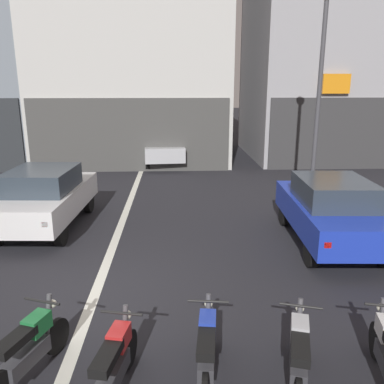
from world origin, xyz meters
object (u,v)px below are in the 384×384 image
object	(u,v)px
car_blue_parked_kerbside	(330,209)
motorcycle_red_row_left_mid	(115,364)
street_lamp	(320,77)
motorcycle_green_row_leftmost	(29,348)
motorcycle_silver_row_right_mid	(299,354)
motorcycle_blue_row_centre	(207,349)
car_silver_down_street	(163,146)
car_white_crossing_near	(45,196)

from	to	relation	value
car_blue_parked_kerbside	motorcycle_red_row_left_mid	size ratio (longest dim) A/B	2.54
street_lamp	motorcycle_green_row_leftmost	xyz separation A→B (m)	(-6.43, -7.99, -3.52)
motorcycle_red_row_left_mid	motorcycle_silver_row_right_mid	distance (m)	2.31
motorcycle_blue_row_centre	street_lamp	bearing A→B (deg)	63.04
motorcycle_red_row_left_mid	motorcycle_silver_row_right_mid	size ratio (longest dim) A/B	1.02
motorcycle_red_row_left_mid	motorcycle_blue_row_centre	distance (m)	1.17
car_blue_parked_kerbside	motorcycle_red_row_left_mid	distance (m)	6.50
car_silver_down_street	motorcycle_red_row_left_mid	xyz separation A→B (m)	(-0.20, -14.90, -0.43)
car_blue_parked_kerbside	motorcycle_silver_row_right_mid	bearing A→B (deg)	-115.05
car_blue_parked_kerbside	motorcycle_green_row_leftmost	world-z (taller)	car_blue_parked_kerbside
car_white_crossing_near	motorcycle_red_row_left_mid	world-z (taller)	car_white_crossing_near
car_silver_down_street	motorcycle_blue_row_centre	xyz separation A→B (m)	(0.95, -14.67, -0.43)
car_silver_down_street	car_white_crossing_near	bearing A→B (deg)	-108.43
car_white_crossing_near	car_silver_down_street	bearing A→B (deg)	71.57
motorcycle_red_row_left_mid	motorcycle_blue_row_centre	size ratio (longest dim) A/B	0.99
motorcycle_green_row_leftmost	car_white_crossing_near	bearing A→B (deg)	104.86
street_lamp	motorcycle_silver_row_right_mid	size ratio (longest dim) A/B	4.00
motorcycle_blue_row_centre	car_silver_down_street	bearing A→B (deg)	93.70
car_white_crossing_near	motorcycle_green_row_leftmost	size ratio (longest dim) A/B	2.62
motorcycle_red_row_left_mid	motorcycle_blue_row_centre	xyz separation A→B (m)	(1.15, 0.23, 0.00)
car_white_crossing_near	car_silver_down_street	distance (m)	9.18
car_white_crossing_near	street_lamp	distance (m)	8.82
car_blue_parked_kerbside	motorcycle_silver_row_right_mid	size ratio (longest dim) A/B	2.58
car_blue_parked_kerbside	car_silver_down_street	world-z (taller)	same
motorcycle_green_row_leftmost	street_lamp	bearing A→B (deg)	51.19
motorcycle_silver_row_right_mid	motorcycle_red_row_left_mid	bearing A→B (deg)	-178.24
motorcycle_green_row_leftmost	motorcycle_red_row_left_mid	bearing A→B (deg)	-16.74
motorcycle_blue_row_centre	motorcycle_red_row_left_mid	bearing A→B (deg)	-168.80
motorcycle_red_row_left_mid	motorcycle_blue_row_centre	bearing A→B (deg)	11.20
motorcycle_blue_row_centre	car_white_crossing_near	bearing A→B (deg)	122.88
car_blue_parked_kerbside	street_lamp	world-z (taller)	street_lamp
motorcycle_red_row_left_mid	motorcycle_silver_row_right_mid	world-z (taller)	same
car_white_crossing_near	motorcycle_red_row_left_mid	size ratio (longest dim) A/B	2.54
motorcycle_green_row_leftmost	motorcycle_blue_row_centre	world-z (taller)	same
motorcycle_green_row_leftmost	motorcycle_silver_row_right_mid	distance (m)	3.47
street_lamp	car_white_crossing_near	bearing A→B (deg)	-164.91
car_silver_down_street	street_lamp	distance (m)	8.85
car_blue_parked_kerbside	car_white_crossing_near	bearing A→B (deg)	168.31
street_lamp	motorcycle_blue_row_centre	world-z (taller)	street_lamp
car_blue_parked_kerbside	street_lamp	xyz separation A→B (m)	(0.80, 3.64, 3.09)
motorcycle_silver_row_right_mid	motorcycle_blue_row_centre	bearing A→B (deg)	172.26
car_white_crossing_near	car_silver_down_street	xyz separation A→B (m)	(2.90, 8.71, 0.00)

